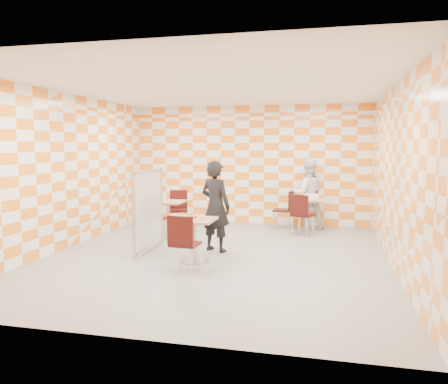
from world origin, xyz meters
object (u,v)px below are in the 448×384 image
at_px(main_table, 194,233).
at_px(soda_bottle, 316,194).
at_px(chair_second_side, 287,207).
at_px(chair_main_front, 183,239).
at_px(sport_bottle, 305,194).
at_px(chair_empty_near, 154,215).
at_px(partition, 148,210).
at_px(man_white, 308,194).
at_px(empty_table, 168,212).
at_px(chair_second_front, 301,212).
at_px(chair_empty_far, 179,206).
at_px(second_table, 308,209).
at_px(man_dark, 215,206).

distance_m(main_table, soda_bottle, 3.92).
relative_size(chair_second_side, soda_bottle, 4.02).
distance_m(chair_main_front, sport_bottle, 4.52).
bearing_deg(chair_second_side, chair_empty_near, -143.88).
xyz_separation_m(partition, man_white, (2.84, 2.97, 0.05)).
height_order(empty_table, partition, partition).
xyz_separation_m(chair_empty_near, man_white, (3.10, 2.05, 0.30)).
relative_size(chair_main_front, chair_second_front, 1.00).
bearing_deg(chair_empty_near, chair_empty_far, 87.00).
relative_size(chair_main_front, chair_empty_near, 1.00).
height_order(empty_table, soda_bottle, soda_bottle).
distance_m(second_table, partition, 4.01).
height_order(second_table, empty_table, same).
height_order(man_dark, man_white, man_dark).
xyz_separation_m(chair_empty_far, man_dark, (1.42, -2.00, 0.31)).
distance_m(partition, soda_bottle, 4.15).
bearing_deg(sport_bottle, empty_table, -156.34).
distance_m(chair_main_front, chair_second_front, 3.72).
bearing_deg(second_table, chair_empty_far, -170.62).
distance_m(chair_second_side, chair_empty_near, 3.23).
bearing_deg(partition, chair_second_side, 50.33).
distance_m(man_dark, sport_bottle, 3.05).
xyz_separation_m(man_dark, man_white, (1.61, 2.67, -0.02)).
distance_m(chair_main_front, man_white, 4.58).
distance_m(main_table, chair_second_front, 3.11).
bearing_deg(empty_table, sport_bottle, 23.66).
relative_size(chair_second_front, chair_empty_near, 1.00).
height_order(second_table, man_white, man_white).
relative_size(chair_main_front, man_dark, 0.54).
bearing_deg(partition, soda_bottle, 43.28).
bearing_deg(man_white, man_dark, 44.15).
relative_size(man_white, sport_bottle, 8.43).
xyz_separation_m(main_table, partition, (-1.06, 0.53, 0.28)).
relative_size(second_table, man_white, 0.44).
bearing_deg(chair_second_side, chair_second_front, -62.43).
bearing_deg(sport_bottle, chair_main_front, -111.60).
xyz_separation_m(empty_table, man_white, (3.05, 1.33, 0.33)).
bearing_deg(main_table, man_white, 63.06).
distance_m(empty_table, chair_second_front, 2.97).
bearing_deg(chair_empty_near, second_table, 31.15).
distance_m(empty_table, chair_empty_far, 0.67).
relative_size(main_table, chair_main_front, 0.81).
height_order(main_table, partition, partition).
height_order(main_table, soda_bottle, soda_bottle).
relative_size(chair_second_side, partition, 0.60).
bearing_deg(chair_empty_far, soda_bottle, 9.56).
relative_size(man_dark, man_white, 1.02).
bearing_deg(chair_empty_far, partition, -85.19).
height_order(main_table, sport_bottle, sport_bottle).
bearing_deg(chair_main_front, chair_empty_near, 122.06).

